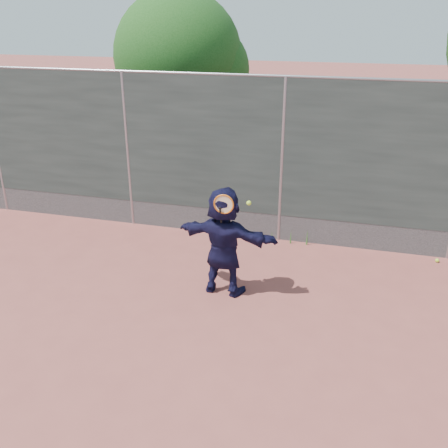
# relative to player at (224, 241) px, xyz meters

# --- Properties ---
(ground) EXTENTS (80.00, 80.00, 0.00)m
(ground) POSITION_rel_player_xyz_m (0.50, -1.39, -0.85)
(ground) COLOR #9E4C42
(ground) RESTS_ON ground
(player) EXTENTS (1.62, 0.68, 1.69)m
(player) POSITION_rel_player_xyz_m (0.00, 0.00, 0.00)
(player) COLOR #131233
(player) RESTS_ON ground
(ball_ground) EXTENTS (0.07, 0.07, 0.07)m
(ball_ground) POSITION_rel_player_xyz_m (3.31, 1.88, -0.81)
(ball_ground) COLOR #BFEE34
(ball_ground) RESTS_ON ground
(fence) EXTENTS (20.00, 0.06, 3.03)m
(fence) POSITION_rel_player_xyz_m (0.50, 2.11, 0.74)
(fence) COLOR #38423D
(fence) RESTS_ON ground
(swing_action) EXTENTS (0.54, 0.13, 0.51)m
(swing_action) POSITION_rel_player_xyz_m (0.08, -0.20, 0.66)
(swing_action) COLOR orange
(swing_action) RESTS_ON ground
(tree_left) EXTENTS (3.15, 3.00, 4.53)m
(tree_left) POSITION_rel_player_xyz_m (-2.35, 5.16, 2.09)
(tree_left) COLOR #382314
(tree_left) RESTS_ON ground
(weed_clump) EXTENTS (0.68, 0.07, 0.30)m
(weed_clump) POSITION_rel_player_xyz_m (0.80, 1.99, -0.71)
(weed_clump) COLOR #387226
(weed_clump) RESTS_ON ground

